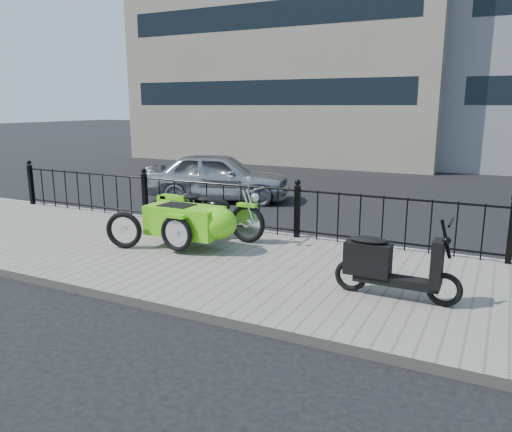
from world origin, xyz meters
The scene contains 9 objects.
ground centered at (0.00, 0.00, 0.00)m, with size 120.00×120.00×0.00m, color black.
sidewalk centered at (0.00, -0.50, 0.06)m, with size 30.00×3.80×0.12m, color gray.
curb centered at (0.00, 1.44, 0.06)m, with size 30.00×0.10×0.12m, color gray.
iron_fence centered at (0.00, 1.30, 0.59)m, with size 14.11×0.11×1.08m.
building_tan centered at (-6.00, 15.99, 6.00)m, with size 14.00×8.01×12.00m.
motorcycle_sidecar centered at (-1.26, -0.05, 0.59)m, with size 2.28×1.48×0.98m.
scooter centered at (2.13, -0.92, 0.54)m, with size 1.58×0.46×1.07m.
spare_tire centered at (-2.33, -0.71, 0.44)m, with size 0.63×0.63×0.09m, color black.
sedan_car centered at (-3.46, 4.32, 0.64)m, with size 1.52×3.77×1.28m, color #A5A6AC.
Camera 1 is at (3.33, -6.99, 2.50)m, focal length 35.00 mm.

